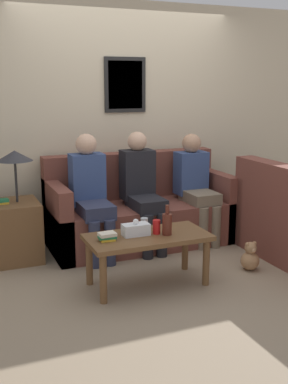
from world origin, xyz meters
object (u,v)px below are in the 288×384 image
drinking_glass (144,223)px  teddy_bear (250,258)px  coffee_table (148,243)px  wine_bottle (167,223)px  person_left (91,191)px  couch_main (139,213)px  person_right (196,183)px  person_middle (142,186)px

drinking_glass → teddy_bear: (0.98, -0.25, -0.38)m
coffee_table → teddy_bear: 1.06m
coffee_table → teddy_bear: (1.02, -0.06, -0.27)m
wine_bottle → teddy_bear: bearing=-0.3°
coffee_table → person_left: (-0.23, 0.92, 0.28)m
couch_main → person_right: bearing=-14.5°
person_left → person_right: bearing=1.2°
wine_bottle → teddy_bear: size_ratio=0.95×
couch_main → coffee_table: (-0.36, -1.10, 0.05)m
wine_bottle → teddy_bear: 0.97m
coffee_table → person_right: bearing=44.0°
wine_bottle → person_left: (-0.39, 0.97, 0.12)m
coffee_table → person_left: person_left is taller
person_right → drinking_glass: bearing=-141.0°
wine_bottle → person_right: bearing=50.6°
coffee_table → person_left: bearing=104.1°
couch_main → coffee_table: bearing=-108.3°
couch_main → wine_bottle: (-0.20, -1.15, 0.22)m
coffee_table → person_right: 1.38m
wine_bottle → person_left: bearing=111.8°
person_middle → teddy_bear: bearing=-55.0°
couch_main → person_right: 0.70m
couch_main → teddy_bear: 1.35m
person_middle → teddy_bear: 1.33m
person_middle → teddy_bear: (0.69, -0.99, -0.54)m
person_right → person_left: bearing=-178.8°
teddy_bear → person_left: bearing=142.2°
person_right → person_middle: bearing=-179.7°
coffee_table → person_right: size_ratio=0.89×
couch_main → person_middle: bearing=-101.8°
person_left → person_middle: size_ratio=1.00×
coffee_table → person_middle: size_ratio=0.86×
couch_main → coffee_table: size_ratio=1.87×
drinking_glass → person_middle: 0.81m
couch_main → drinking_glass: size_ratio=20.73×
drinking_glass → person_right: person_right is taller
wine_bottle → couch_main: bearing=79.9°
wine_bottle → person_left: size_ratio=0.21×
coffee_table → person_left: size_ratio=0.86×
drinking_glass → person_right: (0.92, 0.75, 0.15)m
couch_main → wine_bottle: 1.19m
wine_bottle → person_left: person_left is taller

